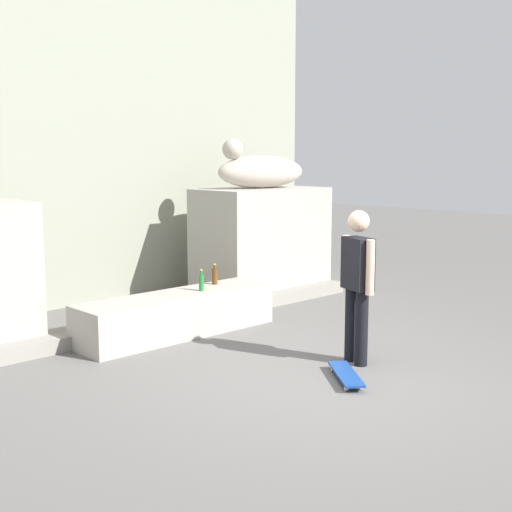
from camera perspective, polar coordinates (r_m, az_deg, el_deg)
name	(u,v)px	position (r m, az deg, el deg)	size (l,w,h in m)	color
ground_plane	(321,379)	(7.02, 5.52, -10.23)	(40.00, 40.00, 0.00)	#605E5B
facade_wall	(64,89)	(10.70, -15.83, 13.33)	(9.38, 0.60, 6.43)	gray
pedestal_right	(261,241)	(11.00, 0.45, 1.23)	(2.12, 1.17, 1.73)	#A39E93
statue_reclining_right	(260,170)	(10.90, 0.31, 7.20)	(1.67, 0.80, 0.78)	#B7AB9C
ledge_block	(177,314)	(8.64, -6.62, -4.89)	(2.68, 0.71, 0.52)	#A39E93
skater	(357,280)	(7.36, 8.52, -2.00)	(0.30, 0.52, 1.67)	black
skateboard	(346,374)	(6.99, 7.57, -9.81)	(0.65, 0.75, 0.08)	navy
bottle_green	(201,282)	(8.73, -4.61, -2.20)	(0.06, 0.06, 0.28)	#1E722D
bottle_brown	(215,276)	(9.16, -3.49, -1.68)	(0.07, 0.07, 0.28)	#593314
stair_step	(155,321)	(9.07, -8.51, -5.41)	(7.23, 0.50, 0.18)	gray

